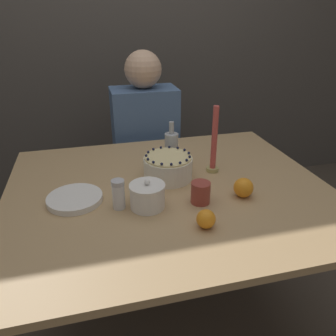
# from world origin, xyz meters

# --- Properties ---
(ground_plane) EXTENTS (12.00, 12.00, 0.00)m
(ground_plane) POSITION_xyz_m (0.00, 0.00, 0.00)
(ground_plane) COLOR #4C4238
(wall_behind) EXTENTS (8.00, 0.05, 2.60)m
(wall_behind) POSITION_xyz_m (0.00, 1.40, 1.30)
(wall_behind) COLOR #4C4742
(wall_behind) RESTS_ON ground_plane
(dining_table) EXTENTS (1.36, 1.14, 0.75)m
(dining_table) POSITION_xyz_m (0.00, 0.00, 0.64)
(dining_table) COLOR tan
(dining_table) RESTS_ON ground_plane
(cake) EXTENTS (0.22, 0.22, 0.12)m
(cake) POSITION_xyz_m (0.02, 0.09, 0.80)
(cake) COLOR white
(cake) RESTS_ON dining_table
(sugar_bowl) EXTENTS (0.14, 0.14, 0.12)m
(sugar_bowl) POSITION_xyz_m (-0.12, -0.13, 0.79)
(sugar_bowl) COLOR white
(sugar_bowl) RESTS_ON dining_table
(sugar_shaker) EXTENTS (0.05, 0.05, 0.12)m
(sugar_shaker) POSITION_xyz_m (-0.22, -0.11, 0.80)
(sugar_shaker) COLOR white
(sugar_shaker) RESTS_ON dining_table
(plate_stack) EXTENTS (0.22, 0.22, 0.02)m
(plate_stack) POSITION_xyz_m (-0.39, -0.02, 0.76)
(plate_stack) COLOR white
(plate_stack) RESTS_ON dining_table
(candle) EXTENTS (0.06, 0.06, 0.31)m
(candle) POSITION_xyz_m (0.24, 0.11, 0.87)
(candle) COLOR tan
(candle) RESTS_ON dining_table
(bottle) EXTENTS (0.07, 0.07, 0.21)m
(bottle) POSITION_xyz_m (0.07, 0.24, 0.83)
(bottle) COLOR #B2B7BC
(bottle) RESTS_ON dining_table
(cup) EXTENTS (0.08, 0.08, 0.09)m
(cup) POSITION_xyz_m (0.09, -0.14, 0.79)
(cup) COLOR #993D33
(cup) RESTS_ON dining_table
(orange_fruit_0) EXTENTS (0.07, 0.07, 0.07)m
(orange_fruit_0) POSITION_xyz_m (0.05, -0.30, 0.78)
(orange_fruit_0) COLOR orange
(orange_fruit_0) RESTS_ON dining_table
(orange_fruit_1) EXTENTS (0.08, 0.08, 0.08)m
(orange_fruit_1) POSITION_xyz_m (0.27, -0.14, 0.78)
(orange_fruit_1) COLOR orange
(orange_fruit_1) RESTS_ON dining_table
(person_man_blue_shirt) EXTENTS (0.40, 0.34, 1.23)m
(person_man_blue_shirt) POSITION_xyz_m (0.04, 0.77, 0.54)
(person_man_blue_shirt) COLOR #473D33
(person_man_blue_shirt) RESTS_ON ground_plane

